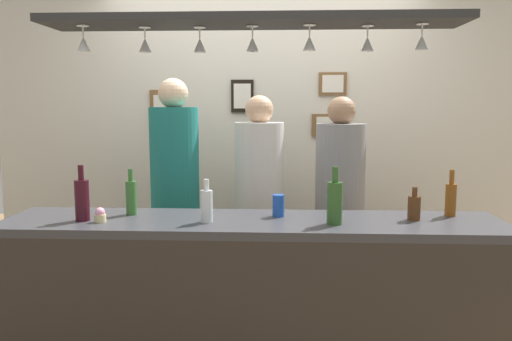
% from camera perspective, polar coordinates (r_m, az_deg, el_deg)
% --- Properties ---
extents(back_wall, '(4.40, 0.06, 2.60)m').
position_cam_1_polar(back_wall, '(4.10, 0.68, 3.57)').
color(back_wall, silver).
rests_on(back_wall, ground_plane).
extents(bar_counter, '(2.70, 0.55, 0.96)m').
position_cam_1_polar(bar_counter, '(2.65, -0.64, -12.86)').
color(bar_counter, '#38383D').
rests_on(bar_counter, ground_plane).
extents(overhead_glass_rack, '(2.20, 0.36, 0.04)m').
position_cam_1_polar(overhead_glass_rack, '(2.73, -0.43, 16.68)').
color(overhead_glass_rack, black).
extents(hanging_wineglass_far_left, '(0.07, 0.07, 0.13)m').
position_cam_1_polar(hanging_wineglass_far_left, '(2.86, -19.09, 13.59)').
color(hanging_wineglass_far_left, silver).
rests_on(hanging_wineglass_far_left, overhead_glass_rack).
extents(hanging_wineglass_left, '(0.07, 0.07, 0.13)m').
position_cam_1_polar(hanging_wineglass_left, '(2.83, -12.54, 13.88)').
color(hanging_wineglass_left, silver).
rests_on(hanging_wineglass_left, overhead_glass_rack).
extents(hanging_wineglass_center_left, '(0.07, 0.07, 0.13)m').
position_cam_1_polar(hanging_wineglass_center_left, '(2.78, -6.43, 14.12)').
color(hanging_wineglass_center_left, silver).
rests_on(hanging_wineglass_center_left, overhead_glass_rack).
extents(hanging_wineglass_center, '(0.07, 0.07, 0.13)m').
position_cam_1_polar(hanging_wineglass_center, '(2.72, -0.39, 14.31)').
color(hanging_wineglass_center, silver).
rests_on(hanging_wineglass_center, overhead_glass_rack).
extents(hanging_wineglass_center_right, '(0.07, 0.07, 0.13)m').
position_cam_1_polar(hanging_wineglass_center_right, '(2.70, 6.12, 14.33)').
color(hanging_wineglass_center_right, silver).
rests_on(hanging_wineglass_center_right, overhead_glass_rack).
extents(hanging_wineglass_right, '(0.07, 0.07, 0.13)m').
position_cam_1_polar(hanging_wineglass_right, '(2.77, 12.59, 14.01)').
color(hanging_wineglass_right, silver).
rests_on(hanging_wineglass_right, overhead_glass_rack).
extents(hanging_wineglass_far_right, '(0.07, 0.07, 0.13)m').
position_cam_1_polar(hanging_wineglass_far_right, '(2.79, 18.38, 13.79)').
color(hanging_wineglass_far_right, silver).
rests_on(hanging_wineglass_far_right, overhead_glass_rack).
extents(person_left_teal_shirt, '(0.34, 0.34, 1.76)m').
position_cam_1_polar(person_left_teal_shirt, '(3.55, -9.24, -0.93)').
color(person_left_teal_shirt, '#2D334C').
rests_on(person_left_teal_shirt, ground_plane).
extents(person_middle_white_patterned_shirt, '(0.34, 0.34, 1.65)m').
position_cam_1_polar(person_middle_white_patterned_shirt, '(3.48, 0.37, -2.25)').
color(person_middle_white_patterned_shirt, '#2D334C').
rests_on(person_middle_white_patterned_shirt, ground_plane).
extents(person_right_grey_shirt, '(0.34, 0.34, 1.64)m').
position_cam_1_polar(person_right_grey_shirt, '(3.51, 9.54, -2.38)').
color(person_right_grey_shirt, '#2D334C').
rests_on(person_right_grey_shirt, ground_plane).
extents(bottle_beer_amber_tall, '(0.06, 0.06, 0.26)m').
position_cam_1_polar(bottle_beer_amber_tall, '(2.98, 21.34, -2.97)').
color(bottle_beer_amber_tall, brown).
rests_on(bottle_beer_amber_tall, bar_counter).
extents(bottle_wine_dark_red, '(0.08, 0.08, 0.30)m').
position_cam_1_polar(bottle_wine_dark_red, '(2.82, -19.24, -3.07)').
color(bottle_wine_dark_red, '#380F19').
rests_on(bottle_wine_dark_red, bar_counter).
extents(bottle_soda_clear, '(0.06, 0.06, 0.23)m').
position_cam_1_polar(bottle_soda_clear, '(2.64, -5.66, -3.94)').
color(bottle_soda_clear, silver).
rests_on(bottle_soda_clear, bar_counter).
extents(bottle_beer_brown_stubby, '(0.07, 0.07, 0.18)m').
position_cam_1_polar(bottle_beer_brown_stubby, '(2.82, 17.60, -4.01)').
color(bottle_beer_brown_stubby, '#512D14').
rests_on(bottle_beer_brown_stubby, bar_counter).
extents(bottle_champagne_green, '(0.08, 0.08, 0.30)m').
position_cam_1_polar(bottle_champagne_green, '(2.62, 8.97, -3.54)').
color(bottle_champagne_green, '#2D5623').
rests_on(bottle_champagne_green, bar_counter).
extents(bottle_beer_green_import, '(0.06, 0.06, 0.26)m').
position_cam_1_polar(bottle_beer_green_import, '(2.90, -14.06, -2.89)').
color(bottle_beer_green_import, '#336B2D').
rests_on(bottle_beer_green_import, bar_counter).
extents(drink_can, '(0.07, 0.07, 0.12)m').
position_cam_1_polar(drink_can, '(2.78, 2.57, -4.02)').
color(drink_can, '#1E4CB2').
rests_on(drink_can, bar_counter).
extents(cupcake, '(0.06, 0.06, 0.08)m').
position_cam_1_polar(cupcake, '(2.77, -17.36, -4.90)').
color(cupcake, beige).
rests_on(cupcake, bar_counter).
extents(picture_frame_upper_small, '(0.22, 0.02, 0.18)m').
position_cam_1_polar(picture_frame_upper_small, '(4.07, 8.75, 9.75)').
color(picture_frame_upper_small, brown).
rests_on(picture_frame_upper_small, back_wall).
extents(picture_frame_crest, '(0.18, 0.02, 0.26)m').
position_cam_1_polar(picture_frame_crest, '(4.06, -1.57, 8.48)').
color(picture_frame_crest, black).
rests_on(picture_frame_crest, back_wall).
extents(picture_frame_lower_pair, '(0.30, 0.02, 0.18)m').
position_cam_1_polar(picture_frame_lower_pair, '(4.07, 8.50, 5.13)').
color(picture_frame_lower_pair, brown).
rests_on(picture_frame_lower_pair, back_wall).
extents(picture_frame_caricature, '(0.26, 0.02, 0.34)m').
position_cam_1_polar(picture_frame_caricature, '(4.15, -10.22, 6.70)').
color(picture_frame_caricature, brown).
rests_on(picture_frame_caricature, back_wall).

